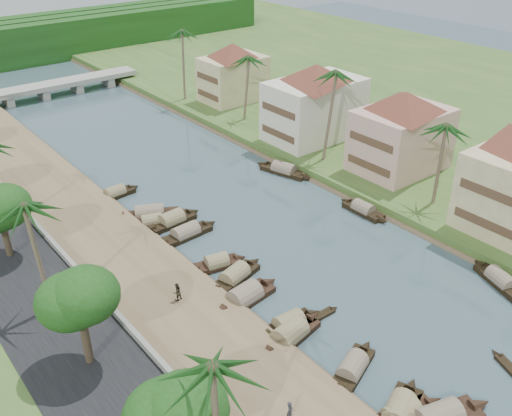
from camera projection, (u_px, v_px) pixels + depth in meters
ground at (375, 291)px, 50.78m from camera, size 220.00×220.00×0.00m
left_bank at (109, 252)px, 55.54m from camera, size 10.00×180.00×0.80m
right_bank at (355, 159)px, 74.53m from camera, size 16.00×180.00×1.20m
road at (20, 282)px, 50.76m from camera, size 8.00×180.00×1.40m
retaining_wall at (66, 259)px, 52.79m from camera, size 0.40×180.00×1.10m
far_right_fill at (508, 102)px, 94.71m from camera, size 60.00×220.00×1.15m
treeline at (5, 43)px, 117.24m from camera, size 120.00×14.00×8.00m
bridge at (59, 85)px, 99.19m from camera, size 28.00×4.00×2.40m
building_mid at (402, 130)px, 68.28m from camera, size 14.11×14.11×9.70m
building_far at (315, 101)px, 77.19m from camera, size 15.59×15.59×10.20m
building_distant at (233, 72)px, 91.66m from camera, size 12.62×12.62×9.20m
sampan_1 at (399, 412)px, 38.39m from camera, size 7.44×4.26×2.19m
sampan_2 at (402, 416)px, 38.17m from camera, size 7.33×2.92×1.94m
sampan_3 at (352, 369)px, 41.89m from camera, size 7.38×3.98×2.00m
sampan_4 at (290, 335)px, 45.07m from camera, size 8.24×3.13×2.28m
sampan_5 at (289, 325)px, 46.13m from camera, size 6.84×2.13×2.17m
sampan_6 at (245, 297)px, 49.29m from camera, size 8.24×2.83×2.39m
sampan_7 at (235, 277)px, 51.94m from camera, size 7.94×3.59×2.09m
sampan_8 at (217, 264)px, 53.80m from camera, size 6.37×2.84×1.96m
sampan_9 at (186, 234)px, 58.52m from camera, size 8.11×2.06×2.05m
sampan_10 at (152, 222)px, 60.59m from camera, size 6.42×3.37×1.81m
sampan_11 at (172, 221)px, 60.81m from camera, size 7.62×2.28×2.17m
sampan_12 at (150, 214)px, 62.15m from camera, size 8.73×5.62×2.15m
sampan_13 at (115, 194)px, 66.30m from camera, size 6.70×1.93×1.86m
sampan_14 at (500, 281)px, 51.40m from camera, size 3.96×7.77×1.92m
sampan_15 at (363, 210)px, 62.93m from camera, size 1.67×6.99×1.92m
sampan_16 at (284, 170)px, 71.88m from camera, size 3.99×8.77×2.13m
canoe_1 at (318, 317)px, 47.50m from camera, size 4.49×0.80×0.72m
canoe_2 at (165, 218)px, 62.03m from camera, size 6.15×1.07×0.89m
palm_1 at (446, 128)px, 58.62m from camera, size 3.20×3.20×10.45m
palm_2 at (330, 76)px, 67.93m from camera, size 3.20×3.20×12.61m
palm_3 at (245, 59)px, 81.70m from camera, size 3.20×3.20×10.73m
palm_4 at (215, 369)px, 26.64m from camera, size 3.20×3.20×11.99m
palm_5 at (28, 207)px, 41.82m from camera, size 3.20×3.20×11.30m
palm_7 at (181, 33)px, 89.19m from camera, size 3.20×3.20×12.53m
tree_1 at (176, 415)px, 29.91m from camera, size 4.70×4.70×7.73m
tree_2 at (78, 299)px, 38.54m from camera, size 4.76×4.76×7.69m
tree_6 at (322, 85)px, 82.32m from camera, size 4.74×4.74×7.57m
person_near at (290, 412)px, 36.94m from camera, size 0.71×0.70×1.65m
person_far at (177, 292)px, 48.03m from camera, size 0.88×0.73×1.65m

